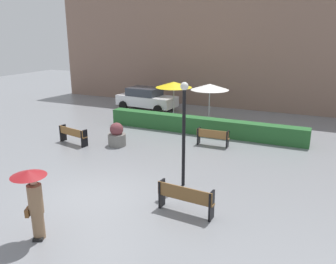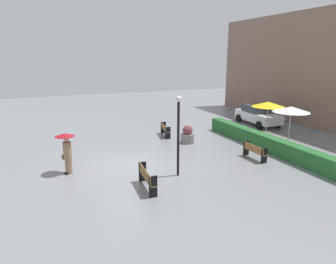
% 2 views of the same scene
% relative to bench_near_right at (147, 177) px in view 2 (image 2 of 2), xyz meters
% --- Properties ---
extents(ground_plane, '(60.00, 60.00, 0.00)m').
position_rel_bench_near_right_xyz_m(ground_plane, '(-3.08, -0.07, -0.54)').
color(ground_plane, gray).
extents(bench_near_right, '(1.82, 0.46, 0.91)m').
position_rel_bench_near_right_xyz_m(bench_near_right, '(0.00, 0.00, 0.00)').
color(bench_near_right, brown).
rests_on(bench_near_right, ground).
extents(bench_back_row, '(1.58, 0.40, 0.82)m').
position_rel_bench_near_right_xyz_m(bench_back_row, '(-1.21, 6.59, -0.06)').
color(bench_back_row, olive).
rests_on(bench_back_row, ground).
extents(bench_far_left, '(1.78, 0.71, 0.83)m').
position_rel_bench_near_right_xyz_m(bench_far_left, '(-7.60, 4.00, -0.05)').
color(bench_far_left, olive).
rests_on(bench_far_left, ground).
extents(pedestrian_with_umbrella, '(0.92, 0.92, 1.97)m').
position_rel_bench_near_right_xyz_m(pedestrian_with_umbrella, '(-3.14, -2.87, 0.71)').
color(pedestrian_with_umbrella, '#8C6B4C').
rests_on(pedestrian_with_umbrella, ground).
extents(planter_pot, '(0.87, 0.87, 1.15)m').
position_rel_bench_near_right_xyz_m(planter_pot, '(-5.47, 4.69, -0.05)').
color(planter_pot, slate).
rests_on(planter_pot, ground).
extents(lamp_post, '(0.28, 0.28, 3.76)m').
position_rel_bench_near_right_xyz_m(lamp_post, '(-0.82, 1.84, 1.77)').
color(lamp_post, black).
rests_on(lamp_post, ground).
extents(patio_umbrella_yellow, '(2.28, 2.28, 2.35)m').
position_rel_bench_near_right_xyz_m(patio_umbrella_yellow, '(-5.16, 10.86, 1.62)').
color(patio_umbrella_yellow, silver).
rests_on(patio_umbrella_yellow, ground).
extents(patio_umbrella_white, '(2.24, 2.24, 2.42)m').
position_rel_bench_near_right_xyz_m(patio_umbrella_white, '(-2.69, 10.47, 1.70)').
color(patio_umbrella_white, silver).
rests_on(patio_umbrella_white, ground).
extents(hedge_strip, '(10.97, 0.70, 0.90)m').
position_rel_bench_near_right_xyz_m(hedge_strip, '(-2.37, 8.33, -0.10)').
color(hedge_strip, '#28602D').
rests_on(hedge_strip, ground).
extents(parked_car, '(4.32, 2.23, 1.57)m').
position_rel_bench_near_right_xyz_m(parked_car, '(-7.95, 12.36, 0.27)').
color(parked_car, silver).
rests_on(parked_car, ground).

